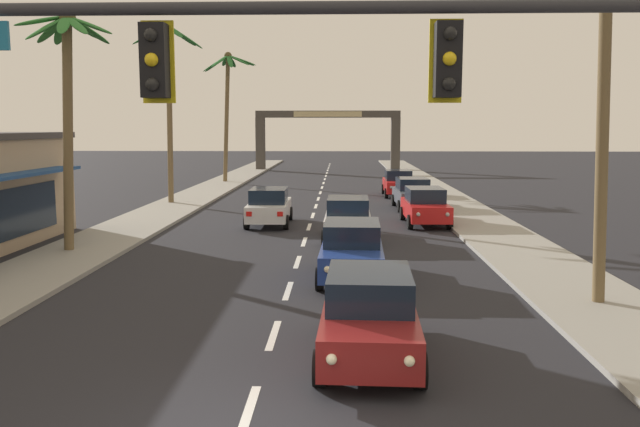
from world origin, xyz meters
The scene contains 16 objects.
sidewalk_right centered at (7.80, 20.00, 0.07)m, with size 3.20×110.00×0.14m, color gray.
sidewalk_left centered at (-7.80, 20.00, 0.07)m, with size 3.20×110.00×0.14m, color gray.
lane_markings centered at (0.41, 20.62, 0.00)m, with size 4.28×88.97×0.01m.
traffic_signal_mast centered at (2.80, -0.43, 4.78)m, with size 11.48×0.41×6.78m.
sedan_lead_at_stop_bar centered at (1.99, 3.41, 0.85)m, with size 2.06×4.49×1.68m.
sedan_third_in_queue centered at (1.76, 9.97, 0.85)m, with size 2.03×4.48×1.68m.
sedan_fifth_in_queue centered at (1.70, 16.53, 0.85)m, with size 1.99×4.47×1.68m.
sedan_oncoming_far centered at (-1.85, 20.42, 0.85)m, with size 2.01×4.48×1.68m.
sedan_parked_nearest_kerb centered at (5.27, 20.77, 0.85)m, with size 2.03×4.48×1.68m.
sedan_parked_mid_kerb centered at (5.10, 33.03, 0.85)m, with size 1.95×4.45×1.68m.
sedan_parked_far_kerb centered at (5.31, 26.44, 0.85)m, with size 2.06×4.49×1.68m.
palm_left_second centered at (-7.93, 13.46, 6.11)m, with size 3.18×3.17×8.40m.
palm_left_third centered at (-8.25, 27.87, 7.30)m, with size 3.91×3.91×10.27m.
palm_left_farthest centered at (-7.49, 42.32, 7.60)m, with size 4.21×4.27×10.21m.
palm_right_second centered at (7.60, 7.17, 7.39)m, with size 3.98×3.76×9.86m.
town_gateway_arch centered at (0.00, 57.53, 3.98)m, with size 14.70×0.90×6.07m.
Camera 1 is at (1.45, -8.68, 4.45)m, focal length 36.23 mm.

